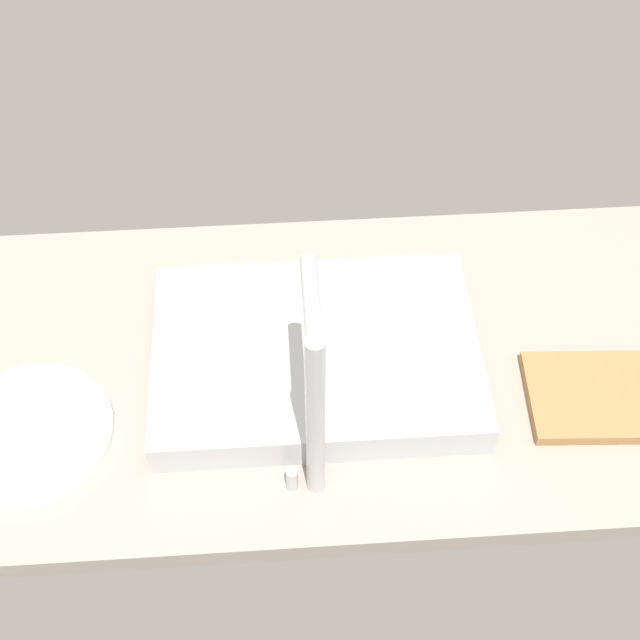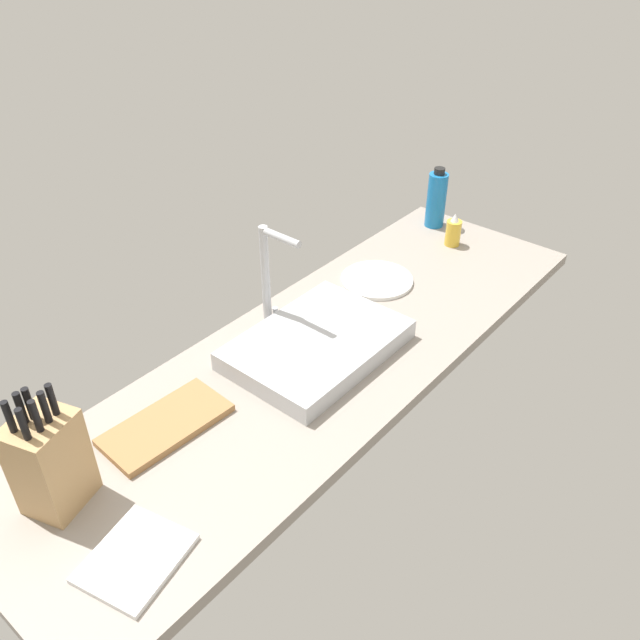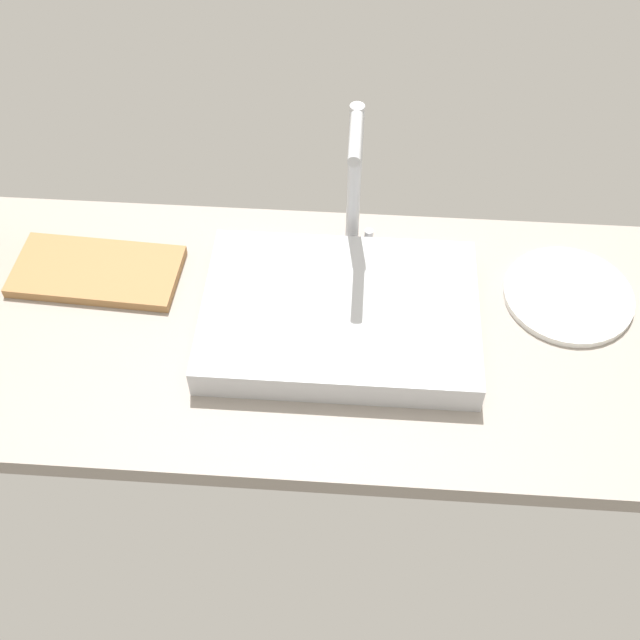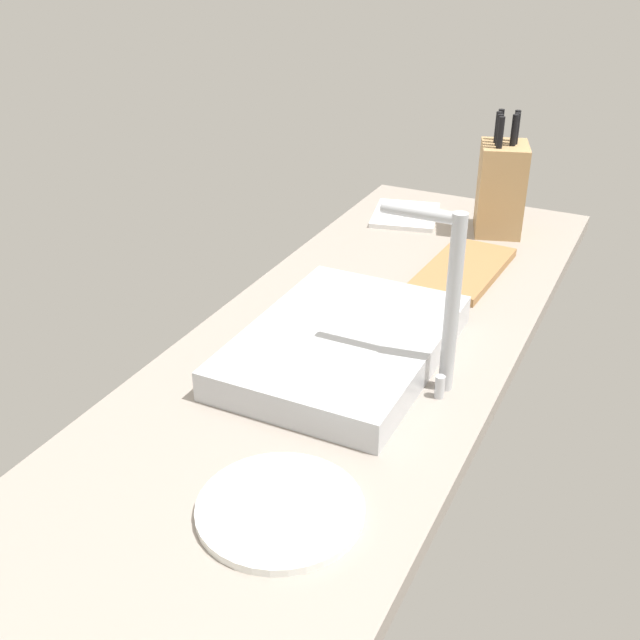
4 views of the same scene
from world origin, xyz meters
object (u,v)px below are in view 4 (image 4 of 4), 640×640
object	(u,v)px
cutting_board	(464,269)
dinner_plate	(280,509)
faucet	(446,289)
sink_basin	(343,345)
dish_towel	(405,215)
knife_block	(501,187)

from	to	relation	value
cutting_board	dinner_plate	xyz separation A→B (cm)	(83.62, 0.25, -0.30)
faucet	cutting_board	distance (cm)	48.93
sink_basin	cutting_board	world-z (taller)	sink_basin
sink_basin	dish_towel	distance (cm)	71.86
dinner_plate	dish_towel	xyz separation A→B (cm)	(-109.91, -23.61, 0.00)
faucet	dinner_plate	size ratio (longest dim) A/B	1.37
cutting_board	dinner_plate	bearing A→B (deg)	0.17
sink_basin	faucet	size ratio (longest dim) A/B	1.49
cutting_board	dinner_plate	distance (cm)	83.62
sink_basin	cutting_board	size ratio (longest dim) A/B	1.56
cutting_board	dinner_plate	world-z (taller)	cutting_board
faucet	knife_block	world-z (taller)	faucet
knife_block	dish_towel	distance (cm)	25.76
knife_block	sink_basin	bearing A→B (deg)	-24.90
cutting_board	dish_towel	distance (cm)	35.18
faucet	knife_block	distance (cm)	72.94
faucet	cutting_board	size ratio (longest dim) A/B	1.05
dinner_plate	dish_towel	size ratio (longest dim) A/B	1.19
faucet	dinner_plate	world-z (taller)	faucet
faucet	sink_basin	bearing A→B (deg)	-93.01
dish_towel	knife_block	bearing A→B (deg)	91.98
sink_basin	dish_towel	size ratio (longest dim) A/B	2.43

